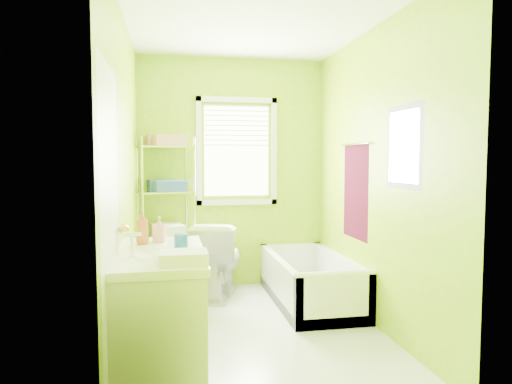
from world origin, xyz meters
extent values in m
plane|color=silver|center=(0.00, 0.00, 0.00)|extent=(2.90, 2.90, 0.00)
cube|color=#82AC08|center=(0.00, 1.45, 1.30)|extent=(2.10, 0.04, 2.60)
cube|color=#82AC08|center=(0.00, -1.45, 1.30)|extent=(2.10, 0.04, 2.60)
cube|color=#82AC08|center=(-1.05, 0.00, 1.30)|extent=(0.04, 2.90, 2.60)
cube|color=#82AC08|center=(1.05, 0.00, 1.30)|extent=(0.04, 2.90, 2.60)
cube|color=white|center=(0.00, 0.00, 2.60)|extent=(2.10, 2.90, 0.04)
cube|color=white|center=(0.05, 1.44, 1.55)|extent=(0.74, 0.01, 1.01)
cube|color=white|center=(0.05, 1.42, 0.97)|extent=(0.92, 0.05, 0.06)
cube|color=white|center=(0.05, 1.42, 2.13)|extent=(0.92, 0.05, 0.06)
cube|color=white|center=(-0.38, 1.42, 1.55)|extent=(0.06, 0.05, 1.22)
cube|color=white|center=(0.48, 1.42, 1.55)|extent=(0.06, 0.05, 1.22)
cube|color=white|center=(0.05, 1.42, 1.84)|extent=(0.72, 0.02, 0.50)
cube|color=white|center=(-1.04, -1.00, 1.00)|extent=(0.02, 0.80, 2.00)
sphere|color=gold|center=(-1.00, -0.67, 1.00)|extent=(0.07, 0.07, 0.07)
cube|color=#3F071A|center=(1.04, 0.35, 1.15)|extent=(0.02, 0.58, 0.90)
cylinder|color=silver|center=(1.02, 0.35, 1.60)|extent=(0.02, 0.62, 0.02)
cube|color=#CC5972|center=(1.04, -0.55, 1.55)|extent=(0.02, 0.54, 0.64)
cube|color=white|center=(1.03, -0.55, 1.55)|extent=(0.01, 0.44, 0.54)
cube|color=white|center=(0.69, 0.67, 0.05)|extent=(0.73, 1.56, 0.10)
cube|color=white|center=(0.36, 0.67, 0.23)|extent=(0.07, 1.56, 0.47)
cube|color=white|center=(1.01, 0.67, 0.23)|extent=(0.07, 1.56, 0.47)
cube|color=white|center=(0.69, -0.07, 0.23)|extent=(0.73, 0.07, 0.47)
cube|color=white|center=(0.69, 1.41, 0.23)|extent=(0.73, 0.07, 0.47)
cylinder|color=white|center=(0.69, -0.07, 0.47)|extent=(0.73, 0.07, 0.07)
cylinder|color=#1234AA|center=(0.69, 0.32, 0.13)|extent=(0.33, 0.33, 0.06)
cylinder|color=yellow|center=(0.69, 0.32, 0.19)|extent=(0.31, 0.31, 0.05)
cube|color=#1234AA|center=(0.71, 0.45, 0.24)|extent=(0.24, 0.08, 0.22)
imported|color=white|center=(-0.21, 1.02, 0.41)|extent=(0.67, 0.89, 0.81)
cube|color=silver|center=(-0.77, -0.69, 0.40)|extent=(0.55, 1.10, 0.80)
cube|color=white|center=(-0.77, -0.69, 0.83)|extent=(0.58, 1.13, 0.05)
ellipsoid|color=white|center=(-0.75, -0.84, 0.82)|extent=(0.38, 0.50, 0.13)
cylinder|color=silver|center=(-0.93, -0.84, 0.92)|extent=(0.03, 0.03, 0.16)
cylinder|color=silver|center=(-0.93, -0.84, 0.99)|extent=(0.12, 0.02, 0.02)
imported|color=#C35B39|center=(-0.90, -0.41, 0.97)|extent=(0.10, 0.10, 0.24)
imported|color=pink|center=(-0.78, -0.34, 0.95)|extent=(0.10, 0.10, 0.19)
cylinder|color=#1A54AE|center=(-0.63, -0.66, 0.90)|extent=(0.09, 0.09, 0.10)
cube|color=white|center=(-0.62, -1.08, 0.89)|extent=(0.28, 0.22, 0.07)
cylinder|color=silver|center=(-0.98, 0.99, 0.85)|extent=(0.02, 0.02, 1.69)
cylinder|color=silver|center=(-1.05, 1.31, 0.85)|extent=(0.02, 0.02, 1.69)
cylinder|color=silver|center=(-0.45, 1.12, 0.85)|extent=(0.02, 0.02, 1.69)
cylinder|color=silver|center=(-0.52, 1.44, 0.85)|extent=(0.02, 0.02, 1.69)
cube|color=silver|center=(-0.75, 1.21, 0.16)|extent=(0.63, 0.47, 0.02)
cube|color=silver|center=(-0.75, 1.21, 0.64)|extent=(0.63, 0.47, 0.02)
cube|color=silver|center=(-0.75, 1.21, 1.11)|extent=(0.63, 0.47, 0.02)
cube|color=silver|center=(-0.75, 1.21, 1.59)|extent=(0.63, 0.47, 0.02)
cube|color=#C88896|center=(-0.70, 1.12, 1.65)|extent=(0.36, 0.28, 0.12)
cube|color=#C88896|center=(-0.79, 1.34, 1.65)|extent=(0.36, 0.28, 0.12)
cube|color=#2F4FAC|center=(-0.70, 1.12, 1.18)|extent=(0.36, 0.28, 0.12)
cube|color=#2F4FAC|center=(-0.78, 1.34, 1.18)|extent=(0.36, 0.28, 0.12)
cube|color=white|center=(-0.72, 1.13, 0.70)|extent=(0.36, 0.28, 0.12)
cube|color=#EBE38F|center=(-0.76, 1.35, 0.70)|extent=(0.36, 0.28, 0.12)
cube|color=#C88896|center=(-0.48, 1.28, 0.38)|extent=(0.09, 0.29, 0.53)
camera|label=1|loc=(-0.69, -3.73, 1.45)|focal=32.00mm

